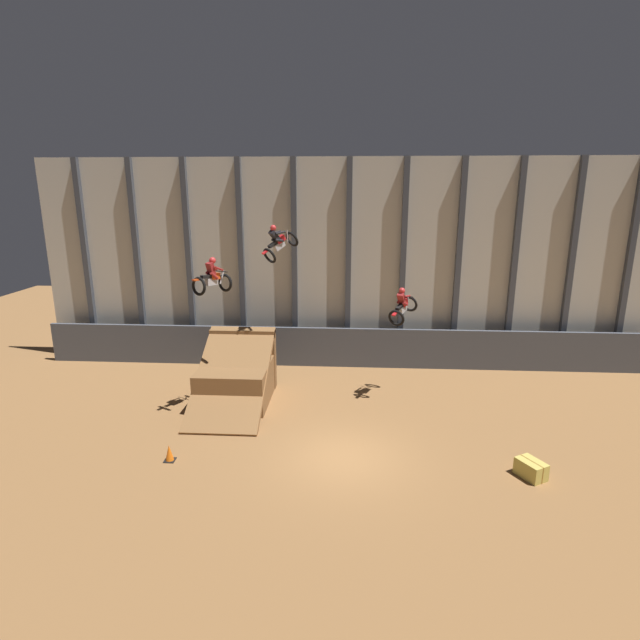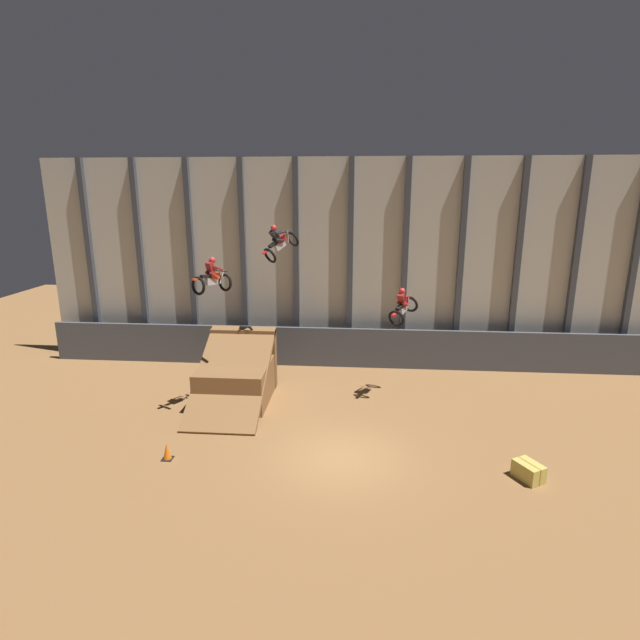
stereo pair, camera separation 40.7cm
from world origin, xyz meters
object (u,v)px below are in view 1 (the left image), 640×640
at_px(rider_bike_left_air, 212,279).
at_px(traffic_cone_near_ramp, 169,453).
at_px(hay_bale_trackside, 531,469).
at_px(dirt_ramp, 237,377).
at_px(rider_bike_center_air, 279,243).
at_px(rider_bike_right_air, 403,306).

xyz_separation_m(rider_bike_left_air, traffic_cone_near_ramp, (-0.62, -4.11, -5.26)).
height_order(rider_bike_left_air, hay_bale_trackside, rider_bike_left_air).
bearing_deg(rider_bike_left_air, traffic_cone_near_ramp, -67.86).
relative_size(dirt_ramp, traffic_cone_near_ramp, 8.90).
height_order(rider_bike_center_air, rider_bike_right_air, rider_bike_center_air).
relative_size(rider_bike_right_air, hay_bale_trackside, 1.69).
bearing_deg(traffic_cone_near_ramp, rider_bike_left_air, 81.39).
xyz_separation_m(rider_bike_center_air, hay_bale_trackside, (8.97, -6.96, -6.40)).
xyz_separation_m(dirt_ramp, hay_bale_trackside, (10.71, -5.57, -0.72)).
xyz_separation_m(rider_bike_left_air, hay_bale_trackside, (11.24, -4.35, -5.26)).
bearing_deg(rider_bike_left_air, rider_bike_center_air, 79.69).
height_order(rider_bike_left_air, traffic_cone_near_ramp, rider_bike_left_air).
distance_m(rider_bike_center_air, rider_bike_right_air, 5.98).
bearing_deg(rider_bike_left_air, hay_bale_trackside, 9.58).
bearing_deg(rider_bike_left_air, dirt_ramp, 97.25).
relative_size(dirt_ramp, rider_bike_center_air, 3.01).
distance_m(rider_bike_left_air, hay_bale_trackside, 13.15).
bearing_deg(traffic_cone_near_ramp, rider_bike_center_air, 66.69).
relative_size(rider_bike_left_air, rider_bike_right_air, 0.94).
xyz_separation_m(rider_bike_center_air, rider_bike_right_air, (5.36, -0.67, -2.58)).
xyz_separation_m(rider_bike_left_air, rider_bike_center_air, (2.27, 2.61, 1.14)).
distance_m(dirt_ramp, rider_bike_right_air, 7.79).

